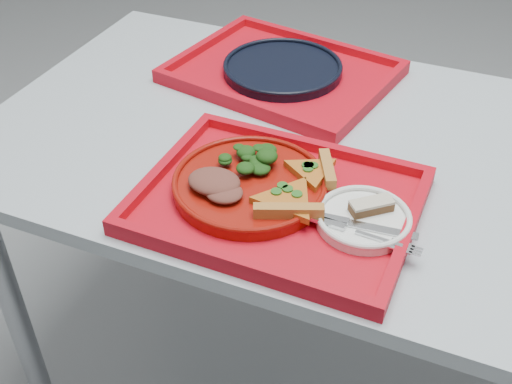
% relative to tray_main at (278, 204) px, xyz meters
% --- Properties ---
extents(table, '(1.60, 0.80, 0.75)m').
position_rel_tray_main_xyz_m(table, '(0.15, 0.21, -0.08)').
color(table, '#A8B4BC').
rests_on(table, ground).
extents(tray_main, '(0.45, 0.36, 0.01)m').
position_rel_tray_main_xyz_m(tray_main, '(0.00, 0.00, 0.00)').
color(tray_main, red).
rests_on(tray_main, table).
extents(tray_far, '(0.51, 0.43, 0.01)m').
position_rel_tray_main_xyz_m(tray_far, '(-0.15, 0.42, 0.00)').
color(tray_far, red).
rests_on(tray_far, table).
extents(dinner_plate, '(0.26, 0.26, 0.02)m').
position_rel_tray_main_xyz_m(dinner_plate, '(-0.05, 0.01, 0.02)').
color(dinner_plate, maroon).
rests_on(dinner_plate, tray_main).
extents(side_plate, '(0.15, 0.15, 0.01)m').
position_rel_tray_main_xyz_m(side_plate, '(0.14, 0.00, 0.01)').
color(side_plate, white).
rests_on(side_plate, tray_main).
extents(navy_plate, '(0.26, 0.26, 0.02)m').
position_rel_tray_main_xyz_m(navy_plate, '(-0.15, 0.42, 0.01)').
color(navy_plate, black).
rests_on(navy_plate, tray_far).
extents(pizza_slice_a, '(0.15, 0.16, 0.02)m').
position_rel_tray_main_xyz_m(pizza_slice_a, '(0.02, -0.02, 0.03)').
color(pizza_slice_a, orange).
rests_on(pizza_slice_a, dinner_plate).
extents(pizza_slice_b, '(0.13, 0.13, 0.02)m').
position_rel_tray_main_xyz_m(pizza_slice_b, '(0.03, 0.07, 0.03)').
color(pizza_slice_b, orange).
rests_on(pizza_slice_b, dinner_plate).
extents(salad_heap, '(0.09, 0.08, 0.04)m').
position_rel_tray_main_xyz_m(salad_heap, '(-0.08, 0.06, 0.05)').
color(salad_heap, black).
rests_on(salad_heap, dinner_plate).
extents(meat_portion, '(0.09, 0.07, 0.03)m').
position_rel_tray_main_xyz_m(meat_portion, '(-0.10, -0.03, 0.04)').
color(meat_portion, brown).
rests_on(meat_portion, dinner_plate).
extents(dessert_bar, '(0.07, 0.07, 0.02)m').
position_rel_tray_main_xyz_m(dessert_bar, '(0.15, 0.02, 0.03)').
color(dessert_bar, '#4F2B1A').
rests_on(dessert_bar, side_plate).
extents(knife, '(0.19, 0.03, 0.01)m').
position_rel_tray_main_xyz_m(knife, '(0.14, -0.02, 0.02)').
color(knife, silver).
rests_on(knife, side_plate).
extents(fork, '(0.19, 0.03, 0.01)m').
position_rel_tray_main_xyz_m(fork, '(0.14, -0.04, 0.02)').
color(fork, silver).
rests_on(fork, side_plate).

